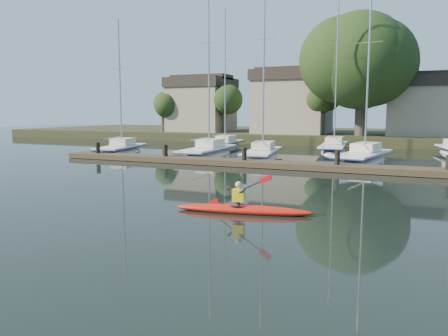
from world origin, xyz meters
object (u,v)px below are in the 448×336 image
at_px(sailboat_1, 208,159).
at_px(sailboat_6, 334,153).
at_px(sailboat_5, 224,150).
at_px(sailboat_0, 121,156).
at_px(dock, 289,165).
at_px(sailboat_3, 363,165).
at_px(kayak, 242,208).
at_px(sailboat_2, 262,161).

xyz_separation_m(sailboat_1, sailboat_6, (8.48, 8.58, 0.02)).
height_order(sailboat_5, sailboat_6, sailboat_6).
bearing_deg(sailboat_6, sailboat_0, -154.76).
height_order(dock, sailboat_0, sailboat_0).
height_order(sailboat_3, sailboat_6, sailboat_6).
height_order(dock, sailboat_1, sailboat_1).
xyz_separation_m(kayak, sailboat_5, (-11.58, 25.09, -0.37)).
bearing_deg(sailboat_6, sailboat_1, -139.63).
bearing_deg(sailboat_6, sailboat_5, 179.23).
bearing_deg(sailboat_1, dock, -33.40).
bearing_deg(sailboat_3, sailboat_6, 123.91).
distance_m(sailboat_3, sailboat_5, 15.61).
distance_m(sailboat_5, sailboat_6, 10.48).
bearing_deg(sailboat_5, sailboat_1, -78.98).
height_order(kayak, sailboat_2, sailboat_2).
xyz_separation_m(sailboat_3, sailboat_6, (-3.40, 7.95, 0.02)).
relative_size(dock, sailboat_1, 2.22).
height_order(sailboat_1, sailboat_3, sailboat_1).
distance_m(kayak, sailboat_2, 18.22).
bearing_deg(kayak, sailboat_3, 72.62).
xyz_separation_m(sailboat_1, sailboat_2, (4.50, 0.21, 0.02)).
relative_size(dock, sailboat_0, 2.73).
bearing_deg(sailboat_0, sailboat_2, -5.75).
bearing_deg(sailboat_6, sailboat_2, -120.42).
bearing_deg(sailboat_3, sailboat_1, -166.23).
distance_m(sailboat_0, sailboat_6, 18.84).
height_order(kayak, sailboat_3, sailboat_3).
height_order(sailboat_2, sailboat_5, sailboat_2).
height_order(sailboat_0, sailboat_1, sailboat_1).
height_order(dock, sailboat_2, sailboat_2).
distance_m(dock, sailboat_3, 6.65).
bearing_deg(sailboat_1, sailboat_2, -0.02).
height_order(sailboat_1, sailboat_2, sailboat_2).
bearing_deg(kayak, sailboat_2, 96.14).
distance_m(dock, sailboat_0, 16.14).
height_order(sailboat_1, sailboat_5, sailboat_1).
xyz_separation_m(dock, sailboat_0, (-15.69, 3.78, -0.41)).
xyz_separation_m(sailboat_2, sailboat_6, (3.98, 8.37, 0.00)).
relative_size(kayak, sailboat_1, 0.32).
distance_m(kayak, dock, 12.71).
distance_m(dock, sailboat_6, 13.28).
bearing_deg(sailboat_2, dock, -63.94).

